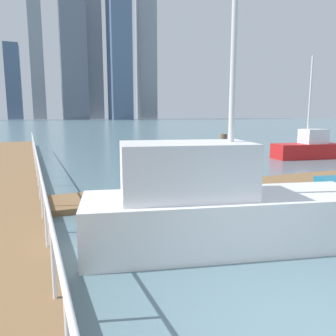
# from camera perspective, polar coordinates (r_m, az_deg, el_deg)

# --- Properties ---
(ground_plane) EXTENTS (300.00, 300.00, 0.00)m
(ground_plane) POSITION_cam_1_polar(r_m,az_deg,el_deg) (23.03, -14.05, 1.83)
(ground_plane) COLOR slate
(floating_dock) EXTENTS (13.59, 2.00, 0.18)m
(floating_dock) POSITION_cam_1_polar(r_m,az_deg,el_deg) (12.78, 9.40, -3.43)
(floating_dock) COLOR olive
(floating_dock) RESTS_ON ground_plane
(boardwalk_railing) EXTENTS (0.06, 30.67, 1.08)m
(boardwalk_railing) POSITION_cam_1_polar(r_m,az_deg,el_deg) (12.21, -21.45, 1.03)
(boardwalk_railing) COLOR white
(boardwalk_railing) RESTS_ON boardwalk
(dock_piling_1) EXTENTS (0.33, 0.33, 1.79)m
(dock_piling_1) POSITION_cam_1_polar(r_m,az_deg,el_deg) (18.32, 9.45, 2.95)
(dock_piling_1) COLOR brown
(dock_piling_1) RESTS_ON ground_plane
(moored_boat_0) EXTENTS (4.53, 2.24, 6.42)m
(moored_boat_0) POSITION_cam_1_polar(r_m,az_deg,el_deg) (23.43, 22.77, 3.24)
(moored_boat_0) COLOR red
(moored_boat_0) RESTS_ON ground_plane
(moored_boat_4) EXTENTS (6.50, 3.19, 7.52)m
(moored_boat_4) POSITION_cam_1_polar(r_m,az_deg,el_deg) (7.33, 8.56, -6.57)
(moored_boat_4) COLOR white
(moored_boat_4) RESTS_ON ground_plane
(skyline_tower_2) EXTENTS (7.04, 10.71, 36.62)m
(skyline_tower_2) POSITION_cam_1_polar(r_m,az_deg,el_deg) (187.29, -24.89, 13.16)
(skyline_tower_2) COLOR slate
(skyline_tower_2) RESTS_ON ground_plane
(skyline_tower_3) EXTENTS (6.74, 6.78, 85.66)m
(skyline_tower_3) POSITION_cam_1_polar(r_m,az_deg,el_deg) (190.33, -21.73, 20.76)
(skyline_tower_3) COLOR #8C939E
(skyline_tower_3) RESTS_ON ground_plane
(skyline_tower_4) EXTENTS (12.93, 10.34, 78.86)m
(skyline_tower_4) POSITION_cam_1_polar(r_m,az_deg,el_deg) (181.89, -15.97, 20.52)
(skyline_tower_4) COLOR slate
(skyline_tower_4) RESTS_ON ground_plane
(skyline_tower_5) EXTENTS (8.96, 7.47, 87.74)m
(skyline_tower_5) POSITION_cam_1_polar(r_m,az_deg,el_deg) (191.90, -12.82, 21.38)
(skyline_tower_5) COLOR #8C939E
(skyline_tower_5) RESTS_ON ground_plane
(skyline_tower_6) EXTENTS (11.16, 9.58, 62.99)m
(skyline_tower_6) POSITION_cam_1_polar(r_m,az_deg,el_deg) (175.83, -8.27, 18.54)
(skyline_tower_6) COLOR slate
(skyline_tower_6) RESTS_ON ground_plane
(skyline_tower_7) EXTENTS (10.62, 13.31, 81.15)m
(skyline_tower_7) POSITION_cam_1_polar(r_m,az_deg,el_deg) (194.62, -3.81, 20.42)
(skyline_tower_7) COLOR #8C939E
(skyline_tower_7) RESTS_ON ground_plane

